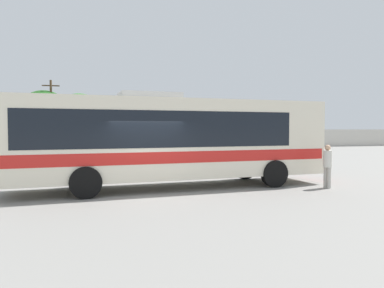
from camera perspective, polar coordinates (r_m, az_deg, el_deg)
ground_plane at (r=22.77m, az=-10.66°, el=-3.31°), size 300.00×300.00×0.00m
perimeter_wall at (r=40.01m, az=-12.72°, el=0.65°), size 80.00×0.30×2.13m
coach_bus_cream_red at (r=14.00m, az=-3.52°, el=0.98°), size 12.12×3.40×3.57m
attendant_by_bus_door at (r=14.84m, az=20.17°, el=-2.87°), size 0.42×0.42×1.64m
parked_car_leftmost_grey at (r=36.48m, az=-26.68°, el=-0.17°), size 4.19×2.25×1.45m
parked_car_second_black at (r=36.57m, az=-15.17°, el=0.02°), size 4.10×2.00×1.47m
utility_pole_near at (r=42.82m, az=-20.90°, el=4.47°), size 1.80×0.24×7.47m
roadside_tree_midleft at (r=43.73m, az=-21.84°, el=4.75°), size 5.28×5.28×6.42m
roadside_tree_midright at (r=44.15m, az=-16.96°, el=4.63°), size 5.15×5.15×6.24m
roadside_tree_right at (r=47.30m, az=6.64°, el=4.53°), size 4.31×4.31×5.86m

